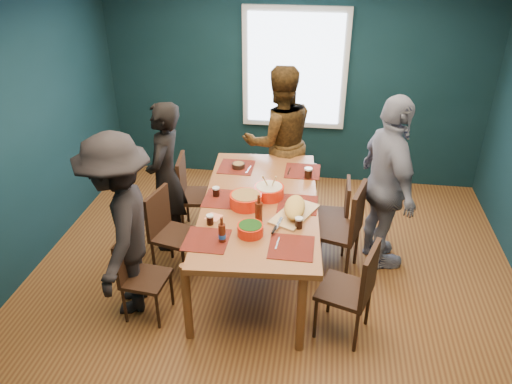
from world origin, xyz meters
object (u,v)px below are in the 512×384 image
person_back (279,141)px  cutting_board (295,209)px  person_far_left (166,178)px  chair_left_far (191,189)px  chair_right_mid (345,224)px  bowl_salad (246,200)px  person_right (388,185)px  chair_left_near (137,270)px  bowl_herbs (250,229)px  bowl_dumpling (269,191)px  chair_right_near (356,286)px  person_near_left (121,227)px  chair_right_far (338,210)px  chair_left_mid (167,226)px  dining_table (260,209)px

person_back → cutting_board: 1.55m
person_far_left → person_back: bearing=130.5°
chair_left_far → chair_right_mid: size_ratio=0.93×
chair_right_mid → bowl_salad: bearing=-152.0°
chair_left_far → person_right: 2.16m
chair_left_near → person_back: bearing=68.9°
bowl_herbs → person_far_left: bearing=138.2°
person_back → bowl_dumpling: 1.22m
chair_left_far → chair_right_near: size_ratio=1.00×
chair_left_near → person_right: person_right is taller
person_near_left → bowl_salad: (1.03, 0.57, 0.03)m
chair_right_far → bowl_salad: size_ratio=2.70×
chair_left_far → bowl_herbs: chair_left_far is taller
bowl_dumpling → cutting_board: bearing=-48.0°
person_far_left → bowl_salad: 1.06m
chair_left_mid → bowl_herbs: bearing=-14.1°
bowl_herbs → chair_left_mid: bearing=152.6°
chair_left_far → chair_left_mid: 0.76m
person_back → bowl_dumpling: size_ratio=6.24×
dining_table → person_right: size_ratio=1.24×
chair_left_mid → person_far_left: size_ratio=0.54×
person_near_left → person_right: bearing=102.6°
bowl_dumpling → bowl_herbs: bowl_dumpling is taller
person_far_left → person_near_left: 1.05m
chair_right_far → chair_right_mid: bearing=-81.6°
chair_left_mid → bowl_salad: bearing=13.0°
chair_left_near → bowl_salad: bowl_salad is taller
chair_right_far → bowl_herbs: bowl_herbs is taller
bowl_dumpling → bowl_herbs: bearing=-96.6°
chair_left_mid → chair_right_near: 1.97m
chair_right_near → cutting_board: cutting_board is taller
person_right → chair_left_near: bearing=98.8°
person_right → bowl_herbs: person_right is taller
chair_left_mid → bowl_dumpling: (1.00, 0.20, 0.38)m
person_right → bowl_dumpling: (-1.16, -0.26, -0.02)m
bowl_herbs → chair_right_far: bearing=55.3°
person_near_left → cutting_board: bearing=96.6°
chair_left_far → dining_table: bearing=-44.3°
person_right → cutting_board: bearing=104.4°
bowl_dumpling → cutting_board: bowl_dumpling is taller
chair_right_near → bowl_salad: (-1.04, 0.68, 0.36)m
dining_table → person_right: person_right is taller
dining_table → cutting_board: bearing=-34.1°
chair_left_near → person_far_left: size_ratio=0.50×
bowl_herbs → cutting_board: 0.52m
chair_left_near → bowl_dumpling: bearing=44.7°
person_back → person_right: 1.52m
chair_left_far → chair_right_mid: bearing=-25.0°
chair_left_near → chair_right_far: 2.22m
chair_right_mid → person_near_left: bearing=-143.1°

